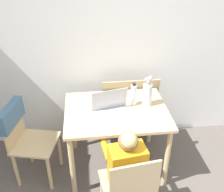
# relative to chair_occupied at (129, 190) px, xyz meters

# --- Properties ---
(wall_back) EXTENTS (6.40, 0.05, 2.50)m
(wall_back) POSITION_rel_chair_occupied_xyz_m (0.16, 1.30, 0.81)
(wall_back) COLOR white
(wall_back) RESTS_ON ground_plane
(dining_table) EXTENTS (1.00, 0.77, 0.73)m
(dining_table) POSITION_rel_chair_occupied_xyz_m (-0.01, 0.72, 0.19)
(dining_table) COLOR #D6B784
(dining_table) RESTS_ON ground_plane
(chair_occupied) EXTENTS (0.45, 0.45, 0.84)m
(chair_occupied) POSITION_rel_chair_occupied_xyz_m (0.00, 0.00, 0.00)
(chair_occupied) COLOR #D6B784
(chair_occupied) RESTS_ON ground_plane
(chair_spare) EXTENTS (0.51, 0.49, 0.85)m
(chair_spare) POSITION_rel_chair_occupied_xyz_m (-0.94, 0.70, 0.13)
(chair_spare) COLOR #D6B784
(chair_spare) RESTS_ON ground_plane
(person_seated) EXTENTS (0.34, 0.45, 0.97)m
(person_seated) POSITION_rel_chair_occupied_xyz_m (-0.02, 0.12, 0.16)
(person_seated) COLOR orange
(person_seated) RESTS_ON ground_plane
(laptop) EXTENTS (0.39, 0.29, 0.23)m
(laptop) POSITION_rel_chair_occupied_xyz_m (-0.06, 0.68, 0.34)
(laptop) COLOR #B2B2B7
(laptop) RESTS_ON dining_table
(flower_vase) EXTENTS (0.09, 0.09, 0.32)m
(flower_vase) POSITION_rel_chair_occupied_xyz_m (0.30, 0.78, 0.42)
(flower_vase) COLOR silver
(flower_vase) RESTS_ON dining_table
(water_bottle) EXTENTS (0.06, 0.06, 0.24)m
(water_bottle) POSITION_rel_chair_occupied_xyz_m (0.17, 0.80, 0.40)
(water_bottle) COLOR silver
(water_bottle) RESTS_ON dining_table
(cardboard_panel) EXTENTS (0.64, 0.13, 0.83)m
(cardboard_panel) POSITION_rel_chair_occupied_xyz_m (0.21, 1.18, -0.03)
(cardboard_panel) COLOR tan
(cardboard_panel) RESTS_ON ground_plane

